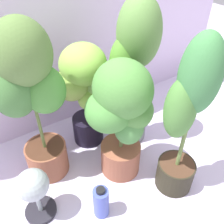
{
  "coord_description": "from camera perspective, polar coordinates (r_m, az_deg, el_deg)",
  "views": [
    {
      "loc": [
        -0.61,
        -0.71,
        1.35
      ],
      "look_at": [
        0.04,
        0.27,
        0.41
      ],
      "focal_mm": 39.23,
      "sensor_mm": 36.0,
      "label": 1
    }
  ],
  "objects": [
    {
      "name": "ground_plane",
      "position": [
        1.64,
        4.19,
        -17.05
      ],
      "size": [
        8.0,
        8.0,
        0.0
      ],
      "primitive_type": "plane",
      "color": "silver",
      "rests_on": "ground"
    },
    {
      "name": "potted_plant_center",
      "position": [
        1.38,
        2.22,
        -0.33
      ],
      "size": [
        0.47,
        0.44,
        0.81
      ],
      "color": "#96543B",
      "rests_on": "ground"
    },
    {
      "name": "potted_plant_front_right",
      "position": [
        1.3,
        16.87,
        -1.46
      ],
      "size": [
        0.29,
        0.26,
        1.01
      ],
      "color": "black",
      "rests_on": "ground"
    },
    {
      "name": "nutrient_bottle",
      "position": [
        1.46,
        -2.56,
        -20.21
      ],
      "size": [
        0.09,
        0.09,
        0.23
      ],
      "color": "#4757B5",
      "rests_on": "ground"
    },
    {
      "name": "potted_plant_back_right",
      "position": [
        1.56,
        5.17,
        12.51
      ],
      "size": [
        0.42,
        0.39,
        1.05
      ],
      "color": "slate",
      "rests_on": "ground"
    },
    {
      "name": "floor_fan",
      "position": [
        1.42,
        -17.77,
        -16.66
      ],
      "size": [
        0.24,
        0.24,
        0.35
      ],
      "rotation": [
        0.0,
        0.0,
        -2.22
      ],
      "color": "black",
      "rests_on": "ground"
    },
    {
      "name": "potted_plant_back_left",
      "position": [
        1.37,
        -18.42,
        3.8
      ],
      "size": [
        0.42,
        0.34,
        1.03
      ],
      "color": "brown",
      "rests_on": "ground"
    },
    {
      "name": "potted_plant_back_center",
      "position": [
        1.63,
        -6.44,
        5.96
      ],
      "size": [
        0.43,
        0.4,
        0.77
      ],
      "color": "black",
      "rests_on": "ground"
    }
  ]
}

